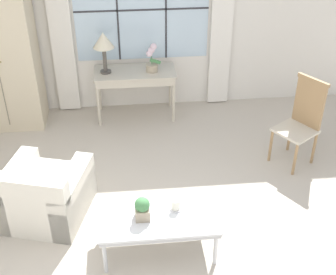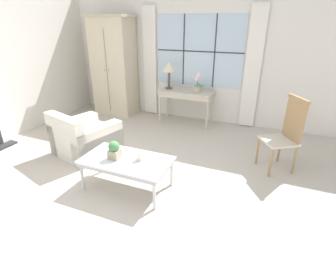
{
  "view_description": "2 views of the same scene",
  "coord_description": "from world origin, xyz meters",
  "px_view_note": "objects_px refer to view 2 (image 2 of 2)",
  "views": [
    {
      "loc": [
        -0.28,
        -3.39,
        3.55
      ],
      "look_at": [
        0.15,
        0.85,
        0.76
      ],
      "focal_mm": 50.0,
      "sensor_mm": 36.0,
      "label": 1
    },
    {
      "loc": [
        1.63,
        -2.56,
        2.1
      ],
      "look_at": [
        0.31,
        0.56,
        0.57
      ],
      "focal_mm": 28.0,
      "sensor_mm": 36.0,
      "label": 2
    }
  ],
  "objects_px": {
    "potted_orchid": "(198,84)",
    "potted_plant_small": "(114,150)",
    "console_table": "(186,94)",
    "pillar_candle": "(140,156)",
    "table_lamp": "(169,68)",
    "armchair_upholstered": "(85,139)",
    "armoire": "(114,67)",
    "coffee_table": "(127,162)",
    "side_chair_wooden": "(287,131)"
  },
  "relations": [
    {
      "from": "potted_orchid",
      "to": "armchair_upholstered",
      "type": "bearing_deg",
      "value": -122.98
    },
    {
      "from": "armchair_upholstered",
      "to": "coffee_table",
      "type": "xyz_separation_m",
      "value": [
        1.19,
        -0.61,
        0.13
      ]
    },
    {
      "from": "table_lamp",
      "to": "potted_plant_small",
      "type": "relative_size",
      "value": 2.4
    },
    {
      "from": "potted_orchid",
      "to": "potted_plant_small",
      "type": "bearing_deg",
      "value": -96.18
    },
    {
      "from": "console_table",
      "to": "pillar_candle",
      "type": "relative_size",
      "value": 8.7
    },
    {
      "from": "armchair_upholstered",
      "to": "pillar_candle",
      "type": "height_order",
      "value": "armchair_upholstered"
    },
    {
      "from": "armoire",
      "to": "potted_plant_small",
      "type": "height_order",
      "value": "armoire"
    },
    {
      "from": "armoire",
      "to": "potted_plant_small",
      "type": "relative_size",
      "value": 9.05
    },
    {
      "from": "armoire",
      "to": "armchair_upholstered",
      "type": "relative_size",
      "value": 2.03
    },
    {
      "from": "potted_orchid",
      "to": "armoire",
      "type": "bearing_deg",
      "value": 179.73
    },
    {
      "from": "table_lamp",
      "to": "armchair_upholstered",
      "type": "bearing_deg",
      "value": -108.12
    },
    {
      "from": "potted_plant_small",
      "to": "pillar_candle",
      "type": "relative_size",
      "value": 1.85
    },
    {
      "from": "table_lamp",
      "to": "potted_orchid",
      "type": "height_order",
      "value": "table_lamp"
    },
    {
      "from": "armoire",
      "to": "console_table",
      "type": "xyz_separation_m",
      "value": [
        1.78,
        0.01,
        -0.47
      ]
    },
    {
      "from": "console_table",
      "to": "side_chair_wooden",
      "type": "xyz_separation_m",
      "value": [
        2.0,
        -1.32,
        -0.02
      ]
    },
    {
      "from": "table_lamp",
      "to": "side_chair_wooden",
      "type": "relative_size",
      "value": 0.52
    },
    {
      "from": "armoire",
      "to": "coffee_table",
      "type": "height_order",
      "value": "armoire"
    },
    {
      "from": "armoire",
      "to": "side_chair_wooden",
      "type": "bearing_deg",
      "value": -19.14
    },
    {
      "from": "potted_plant_small",
      "to": "table_lamp",
      "type": "bearing_deg",
      "value": 97.55
    },
    {
      "from": "armoire",
      "to": "armchair_upholstered",
      "type": "height_order",
      "value": "armoire"
    },
    {
      "from": "coffee_table",
      "to": "pillar_candle",
      "type": "relative_size",
      "value": 8.77
    },
    {
      "from": "console_table",
      "to": "armchair_upholstered",
      "type": "relative_size",
      "value": 1.06
    },
    {
      "from": "side_chair_wooden",
      "to": "coffee_table",
      "type": "bearing_deg",
      "value": -144.4
    },
    {
      "from": "potted_orchid",
      "to": "potted_plant_small",
      "type": "relative_size",
      "value": 1.68
    },
    {
      "from": "console_table",
      "to": "side_chair_wooden",
      "type": "distance_m",
      "value": 2.4
    },
    {
      "from": "potted_orchid",
      "to": "pillar_candle",
      "type": "bearing_deg",
      "value": -89.11
    },
    {
      "from": "table_lamp",
      "to": "potted_plant_small",
      "type": "height_order",
      "value": "table_lamp"
    },
    {
      "from": "side_chair_wooden",
      "to": "potted_plant_small",
      "type": "xyz_separation_m",
      "value": [
        -2.05,
        -1.39,
        -0.06
      ]
    },
    {
      "from": "table_lamp",
      "to": "side_chair_wooden",
      "type": "xyz_separation_m",
      "value": [
        2.41,
        -1.32,
        -0.55
      ]
    },
    {
      "from": "coffee_table",
      "to": "potted_plant_small",
      "type": "bearing_deg",
      "value": -167.78
    },
    {
      "from": "potted_orchid",
      "to": "armchair_upholstered",
      "type": "relative_size",
      "value": 0.38
    },
    {
      "from": "table_lamp",
      "to": "armchair_upholstered",
      "type": "height_order",
      "value": "table_lamp"
    },
    {
      "from": "coffee_table",
      "to": "side_chair_wooden",
      "type": "bearing_deg",
      "value": 35.6
    },
    {
      "from": "side_chair_wooden",
      "to": "coffee_table",
      "type": "height_order",
      "value": "side_chair_wooden"
    },
    {
      "from": "coffee_table",
      "to": "pillar_candle",
      "type": "xyz_separation_m",
      "value": [
        0.18,
        0.06,
        0.1
      ]
    },
    {
      "from": "armchair_upholstered",
      "to": "coffee_table",
      "type": "bearing_deg",
      "value": -27.33
    },
    {
      "from": "armoire",
      "to": "pillar_candle",
      "type": "distance_m",
      "value": 3.38
    },
    {
      "from": "potted_orchid",
      "to": "coffee_table",
      "type": "bearing_deg",
      "value": -93.01
    },
    {
      "from": "armoire",
      "to": "console_table",
      "type": "distance_m",
      "value": 1.84
    },
    {
      "from": "potted_orchid",
      "to": "side_chair_wooden",
      "type": "bearing_deg",
      "value": -36.55
    },
    {
      "from": "armchair_upholstered",
      "to": "potted_orchid",
      "type": "bearing_deg",
      "value": 57.02
    },
    {
      "from": "table_lamp",
      "to": "potted_plant_small",
      "type": "distance_m",
      "value": 2.8
    },
    {
      "from": "side_chair_wooden",
      "to": "armoire",
      "type": "bearing_deg",
      "value": 160.86
    },
    {
      "from": "coffee_table",
      "to": "armchair_upholstered",
      "type": "bearing_deg",
      "value": 152.67
    },
    {
      "from": "armoire",
      "to": "table_lamp",
      "type": "xyz_separation_m",
      "value": [
        1.37,
        0.01,
        0.06
      ]
    },
    {
      "from": "console_table",
      "to": "potted_orchid",
      "type": "height_order",
      "value": "potted_orchid"
    },
    {
      "from": "armchair_upholstered",
      "to": "side_chair_wooden",
      "type": "height_order",
      "value": "side_chair_wooden"
    },
    {
      "from": "console_table",
      "to": "potted_plant_small",
      "type": "bearing_deg",
      "value": -91.0
    },
    {
      "from": "armchair_upholstered",
      "to": "side_chair_wooden",
      "type": "bearing_deg",
      "value": 13.56
    },
    {
      "from": "armoire",
      "to": "potted_plant_small",
      "type": "distance_m",
      "value": 3.25
    }
  ]
}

